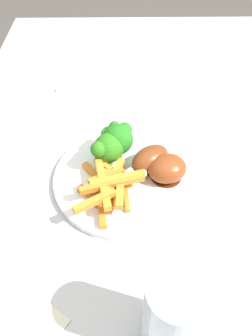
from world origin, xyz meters
name	(u,v)px	position (x,y,z in m)	size (l,w,h in m)	color
ground_plane	(136,305)	(0.00, 0.00, 0.00)	(6.00, 6.00, 0.00)	#4C4742
dining_table	(143,193)	(0.00, 0.00, 0.62)	(1.28, 0.76, 0.71)	#B7B7BC
dinner_plate	(126,178)	(0.05, -0.04, 0.72)	(0.26, 0.26, 0.01)	white
broccoli_floret_front	(116,137)	(0.00, -0.05, 0.77)	(0.06, 0.06, 0.07)	#7EAC5A
broccoli_floret_middle	(108,148)	(0.02, -0.07, 0.77)	(0.06, 0.06, 0.07)	#75B45B
carrot_fries_pile	(108,187)	(0.09, -0.07, 0.75)	(0.14, 0.11, 0.04)	orange
chicken_drumstick_near	(148,160)	(0.03, 0.00, 0.75)	(0.10, 0.12, 0.04)	#51200E
chicken_drumstick_far	(165,169)	(0.05, 0.03, 0.75)	(0.07, 0.12, 0.04)	#5D2310
fork	(96,86)	(-0.25, -0.10, 0.72)	(0.19, 0.01, 0.01)	silver
water_glass	(173,315)	(0.31, 0.01, 0.78)	(0.07, 0.07, 0.14)	silver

